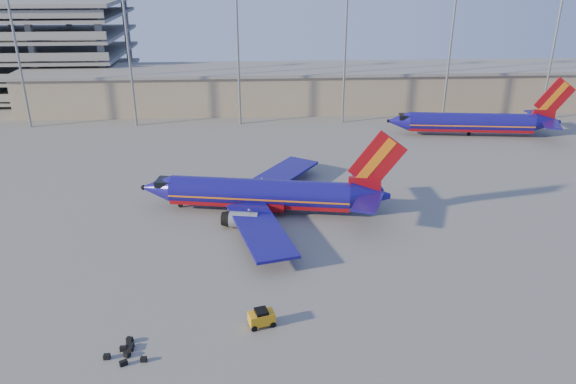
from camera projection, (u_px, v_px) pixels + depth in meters
name	position (u px, v px, depth m)	size (l,w,h in m)	color
ground	(273.00, 231.00, 67.41)	(220.00, 220.00, 0.00)	slate
terminal_building	(312.00, 87.00, 119.42)	(122.00, 16.00, 8.50)	gray
light_mast_row	(292.00, 31.00, 102.94)	(101.60, 1.60, 28.65)	gray
aircraft_main	(266.00, 194.00, 71.52)	(33.47, 31.94, 11.40)	navy
aircraft_second	(475.00, 122.00, 101.32)	(32.24, 12.50, 10.93)	navy
baggage_tug	(262.00, 317.00, 50.04)	(2.59, 1.97, 1.65)	orange
luggage_pile	(126.00, 352.00, 46.74)	(3.63, 3.48, 0.48)	black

